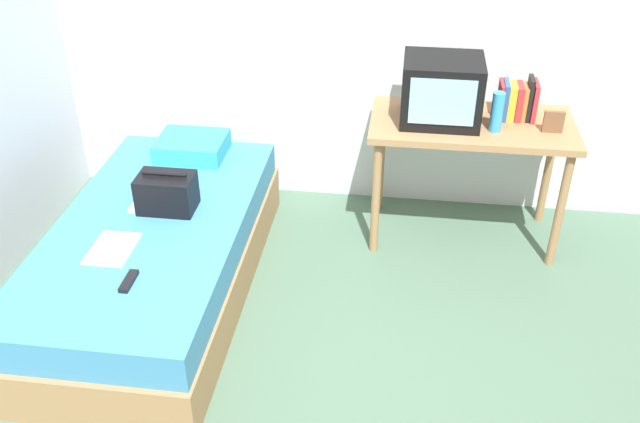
{
  "coord_description": "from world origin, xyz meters",
  "views": [
    {
      "loc": [
        0.26,
        -2.16,
        2.47
      ],
      "look_at": [
        -0.15,
        0.91,
        0.51
      ],
      "focal_mm": 39.22,
      "sensor_mm": 36.0,
      "label": 1
    }
  ],
  "objects_px": {
    "water_bottle": "(497,112)",
    "tv": "(442,90)",
    "pillow": "(192,146)",
    "remote_dark": "(129,281)",
    "bed": "(155,257)",
    "handbag": "(167,193)",
    "picture_frame": "(553,122)",
    "magazine": "(112,248)",
    "remote_silver": "(136,205)",
    "desk": "(471,137)",
    "book_row": "(517,100)"
  },
  "relations": [
    {
      "from": "water_bottle",
      "to": "tv",
      "type": "bearing_deg",
      "value": 161.05
    },
    {
      "from": "pillow",
      "to": "remote_dark",
      "type": "bearing_deg",
      "value": -86.84
    },
    {
      "from": "bed",
      "to": "handbag",
      "type": "height_order",
      "value": "handbag"
    },
    {
      "from": "bed",
      "to": "tv",
      "type": "bearing_deg",
      "value": 27.57
    },
    {
      "from": "water_bottle",
      "to": "handbag",
      "type": "distance_m",
      "value": 1.84
    },
    {
      "from": "picture_frame",
      "to": "pillow",
      "type": "distance_m",
      "value": 2.12
    },
    {
      "from": "magazine",
      "to": "pillow",
      "type": "bearing_deg",
      "value": 83.97
    },
    {
      "from": "water_bottle",
      "to": "remote_silver",
      "type": "relative_size",
      "value": 1.57
    },
    {
      "from": "desk",
      "to": "book_row",
      "type": "relative_size",
      "value": 4.71
    },
    {
      "from": "tv",
      "to": "pillow",
      "type": "height_order",
      "value": "tv"
    },
    {
      "from": "bed",
      "to": "magazine",
      "type": "distance_m",
      "value": 0.37
    },
    {
      "from": "picture_frame",
      "to": "remote_silver",
      "type": "height_order",
      "value": "picture_frame"
    },
    {
      "from": "water_bottle",
      "to": "picture_frame",
      "type": "xyz_separation_m",
      "value": [
        0.31,
        0.02,
        -0.05
      ]
    },
    {
      "from": "picture_frame",
      "to": "handbag",
      "type": "distance_m",
      "value": 2.14
    },
    {
      "from": "desk",
      "to": "remote_dark",
      "type": "height_order",
      "value": "desk"
    },
    {
      "from": "desk",
      "to": "book_row",
      "type": "xyz_separation_m",
      "value": [
        0.24,
        0.08,
        0.21
      ]
    },
    {
      "from": "desk",
      "to": "magazine",
      "type": "xyz_separation_m",
      "value": [
        -1.78,
        -1.05,
        -0.21
      ]
    },
    {
      "from": "bed",
      "to": "handbag",
      "type": "xyz_separation_m",
      "value": [
        0.06,
        0.14,
        0.33
      ]
    },
    {
      "from": "desk",
      "to": "remote_dark",
      "type": "xyz_separation_m",
      "value": [
        -1.6,
        -1.3,
        -0.21
      ]
    },
    {
      "from": "desk",
      "to": "picture_frame",
      "type": "distance_m",
      "value": 0.46
    },
    {
      "from": "bed",
      "to": "book_row",
      "type": "height_order",
      "value": "book_row"
    },
    {
      "from": "water_bottle",
      "to": "remote_dark",
      "type": "xyz_separation_m",
      "value": [
        -1.71,
        -1.19,
        -0.42
      ]
    },
    {
      "from": "tv",
      "to": "picture_frame",
      "type": "xyz_separation_m",
      "value": [
        0.62,
        -0.08,
        -0.12
      ]
    },
    {
      "from": "pillow",
      "to": "book_row",
      "type": "bearing_deg",
      "value": 3.05
    },
    {
      "from": "desk",
      "to": "pillow",
      "type": "relative_size",
      "value": 2.84
    },
    {
      "from": "bed",
      "to": "desk",
      "type": "relative_size",
      "value": 1.72
    },
    {
      "from": "pillow",
      "to": "picture_frame",
      "type": "bearing_deg",
      "value": -1.76
    },
    {
      "from": "magazine",
      "to": "remote_silver",
      "type": "distance_m",
      "value": 0.4
    },
    {
      "from": "desk",
      "to": "picture_frame",
      "type": "xyz_separation_m",
      "value": [
        0.42,
        -0.09,
        0.16
      ]
    },
    {
      "from": "desk",
      "to": "remote_dark",
      "type": "relative_size",
      "value": 7.44
    },
    {
      "from": "book_row",
      "to": "pillow",
      "type": "bearing_deg",
      "value": -176.95
    },
    {
      "from": "water_bottle",
      "to": "picture_frame",
      "type": "relative_size",
      "value": 1.82
    },
    {
      "from": "water_bottle",
      "to": "magazine",
      "type": "relative_size",
      "value": 0.78
    },
    {
      "from": "magazine",
      "to": "remote_dark",
      "type": "distance_m",
      "value": 0.31
    },
    {
      "from": "handbag",
      "to": "magazine",
      "type": "bearing_deg",
      "value": -111.43
    },
    {
      "from": "bed",
      "to": "water_bottle",
      "type": "relative_size",
      "value": 8.87
    },
    {
      "from": "bed",
      "to": "pillow",
      "type": "xyz_separation_m",
      "value": [
        0.01,
        0.76,
        0.29
      ]
    },
    {
      "from": "water_bottle",
      "to": "desk",
      "type": "bearing_deg",
      "value": 135.47
    },
    {
      "from": "picture_frame",
      "to": "remote_dark",
      "type": "distance_m",
      "value": 2.39
    },
    {
      "from": "desk",
      "to": "remote_dark",
      "type": "distance_m",
      "value": 2.07
    },
    {
      "from": "tv",
      "to": "magazine",
      "type": "xyz_separation_m",
      "value": [
        -1.59,
        -1.05,
        -0.5
      ]
    },
    {
      "from": "bed",
      "to": "desk",
      "type": "distance_m",
      "value": 1.91
    },
    {
      "from": "remote_silver",
      "to": "pillow",
      "type": "bearing_deg",
      "value": 78.27
    },
    {
      "from": "tv",
      "to": "water_bottle",
      "type": "relative_size",
      "value": 1.95
    },
    {
      "from": "handbag",
      "to": "desk",
      "type": "bearing_deg",
      "value": 21.76
    },
    {
      "from": "bed",
      "to": "pillow",
      "type": "relative_size",
      "value": 4.9
    },
    {
      "from": "remote_silver",
      "to": "magazine",
      "type": "bearing_deg",
      "value": -86.76
    },
    {
      "from": "magazine",
      "to": "water_bottle",
      "type": "bearing_deg",
      "value": 26.46
    },
    {
      "from": "remote_silver",
      "to": "remote_dark",
      "type": "bearing_deg",
      "value": -72.65
    },
    {
      "from": "magazine",
      "to": "remote_silver",
      "type": "relative_size",
      "value": 2.01
    }
  ]
}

